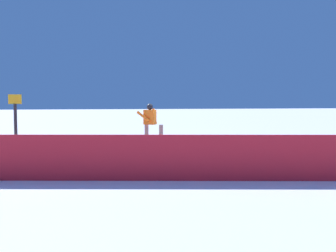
% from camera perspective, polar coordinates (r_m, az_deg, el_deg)
% --- Properties ---
extents(ground_plane, '(120.00, 120.00, 0.00)m').
position_cam_1_polar(ground_plane, '(14.58, 0.87, -4.50)').
color(ground_plane, white).
extents(grind_box, '(7.55, 1.66, 0.58)m').
position_cam_1_polar(grind_box, '(14.55, 0.87, -3.46)').
color(grind_box, '#D83B37').
rests_on(grind_box, ground_plane).
extents(snowboarder, '(1.38, 0.99, 1.35)m').
position_cam_1_polar(snowboarder, '(14.51, -2.38, 0.68)').
color(snowboarder, '#CB1987').
rests_on(snowboarder, grind_box).
extents(safety_fence, '(13.67, 2.10, 1.20)m').
position_cam_1_polar(safety_fence, '(10.65, 4.21, -4.42)').
color(safety_fence, red).
rests_on(safety_fence, ground_plane).
extents(trail_marker, '(0.40, 0.10, 2.25)m').
position_cam_1_polar(trail_marker, '(13.84, -20.37, -0.23)').
color(trail_marker, '#262628').
rests_on(trail_marker, ground_plane).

